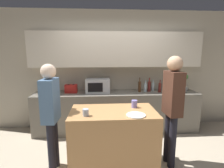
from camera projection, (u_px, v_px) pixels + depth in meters
The scene contains 16 objects.
back_wall at pixel (116, 62), 4.02m from camera, with size 6.40×0.40×2.70m.
back_counter at pixel (117, 112), 3.95m from camera, with size 3.60×0.62×0.89m.
kitchen_island at pixel (113, 140), 2.62m from camera, with size 1.25×0.70×0.93m.
microwave at pixel (98, 86), 3.86m from camera, with size 0.52×0.39×0.30m.
toaster at pixel (71, 89), 3.84m from camera, with size 0.26×0.16×0.18m.
potted_plant at pixel (185, 82), 3.99m from camera, with size 0.14×0.14×0.39m.
bottle_0 at pixel (140, 86), 3.91m from camera, with size 0.06×0.06×0.32m.
bottle_1 at pixel (145, 87), 3.92m from camera, with size 0.06×0.06×0.26m.
bottle_2 at pixel (149, 86), 3.95m from camera, with size 0.07×0.07×0.31m.
bottle_3 at pixel (153, 87), 4.00m from camera, with size 0.06×0.06×0.26m.
bottle_4 at pixel (160, 87), 3.89m from camera, with size 0.06×0.06×0.28m.
plate_on_island at pixel (136, 115), 2.34m from camera, with size 0.26×0.26×0.01m.
cup_0 at pixel (86, 112), 2.33m from camera, with size 0.08×0.08×0.10m.
cup_1 at pixel (134, 104), 2.68m from camera, with size 0.09×0.09×0.11m.
person_left at pixel (51, 109), 2.52m from camera, with size 0.21×0.35×1.62m.
person_center at pixel (172, 102), 2.64m from camera, with size 0.23×0.35×1.72m.
Camera 1 is at (-0.37, -2.36, 1.78)m, focal length 28.00 mm.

